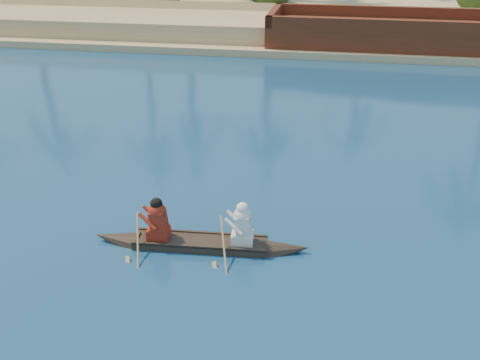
# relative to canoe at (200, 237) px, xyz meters

# --- Properties ---
(shrub_cluster) EXTENTS (100.00, 6.00, 2.40)m
(shrub_cluster) POSITION_rel_canoe_xyz_m (8.00, 26.46, 0.95)
(shrub_cluster) COLOR #263B15
(shrub_cluster) RESTS_ON ground
(canoe) EXTENTS (4.66, 0.88, 1.28)m
(canoe) POSITION_rel_canoe_xyz_m (0.00, 0.00, 0.00)
(canoe) COLOR #34291C
(canoe) RESTS_ON ground
(barge_mid) EXTENTS (13.85, 4.79, 2.30)m
(barge_mid) POSITION_rel_canoe_xyz_m (6.06, 19.59, 0.56)
(barge_mid) COLOR maroon
(barge_mid) RESTS_ON ground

